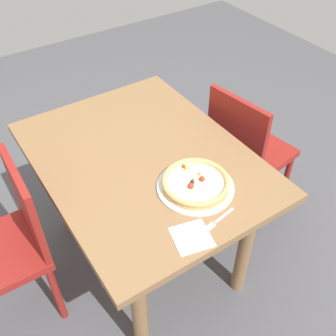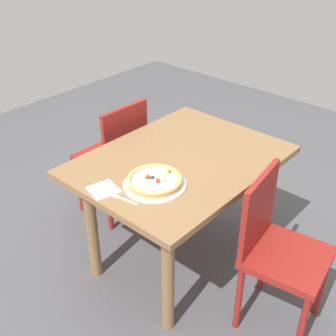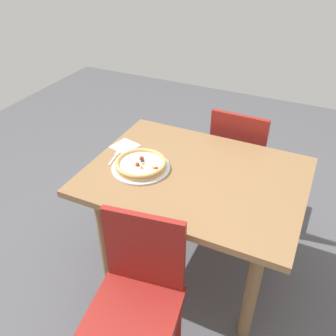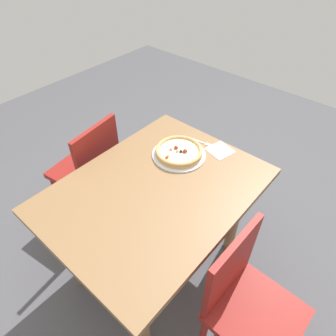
{
  "view_description": "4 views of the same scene",
  "coord_description": "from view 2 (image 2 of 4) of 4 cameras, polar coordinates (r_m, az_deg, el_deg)",
  "views": [
    {
      "loc": [
        -1.22,
        0.67,
        1.97
      ],
      "look_at": [
        -0.15,
        -0.04,
        0.79
      ],
      "focal_mm": 42.47,
      "sensor_mm": 36.0,
      "label": 1
    },
    {
      "loc": [
        -1.64,
        -1.37,
        2.01
      ],
      "look_at": [
        -0.15,
        -0.04,
        0.79
      ],
      "focal_mm": 46.21,
      "sensor_mm": 36.0,
      "label": 2
    },
    {
      "loc": [
        0.55,
        -1.53,
        1.93
      ],
      "look_at": [
        -0.15,
        -0.04,
        0.79
      ],
      "focal_mm": 38.75,
      "sensor_mm": 36.0,
      "label": 3
    },
    {
      "loc": [
        0.8,
        0.78,
        1.94
      ],
      "look_at": [
        -0.15,
        -0.04,
        0.79
      ],
      "focal_mm": 31.63,
      "sensor_mm": 36.0,
      "label": 4
    }
  ],
  "objects": [
    {
      "name": "fork",
      "position": [
        2.14,
        -6.15,
        -4.01
      ],
      "size": [
        0.04,
        0.17,
        0.0
      ],
      "rotation": [
        0.0,
        0.0,
        1.74
      ],
      "color": "silver",
      "rests_on": "dining_table"
    },
    {
      "name": "chair_far",
      "position": [
        3.06,
        -6.93,
        1.71
      ],
      "size": [
        0.41,
        0.41,
        0.9
      ],
      "rotation": [
        0.0,
        0.0,
        -0.02
      ],
      "color": "maroon",
      "rests_on": "ground"
    },
    {
      "name": "dining_table",
      "position": [
        2.53,
        1.55,
        -1.07
      ],
      "size": [
        1.18,
        0.9,
        0.77
      ],
      "color": "olive",
      "rests_on": "ground"
    },
    {
      "name": "plate",
      "position": [
        2.23,
        -1.76,
        -2.19
      ],
      "size": [
        0.33,
        0.33,
        0.01
      ],
      "primitive_type": "cylinder",
      "color": "silver",
      "rests_on": "dining_table"
    },
    {
      "name": "ground_plane",
      "position": [
        2.93,
        1.37,
        -11.82
      ],
      "size": [
        6.0,
        6.0,
        0.0
      ],
      "primitive_type": "plane",
      "color": "#4C4C51"
    },
    {
      "name": "chair_near",
      "position": [
        2.33,
        14.07,
        -10.12
      ],
      "size": [
        0.46,
        0.46,
        0.9
      ],
      "rotation": [
        0.0,
        0.0,
        3.29
      ],
      "color": "maroon",
      "rests_on": "ground"
    },
    {
      "name": "napkin",
      "position": [
        2.22,
        -8.52,
        -2.83
      ],
      "size": [
        0.17,
        0.17,
        0.0
      ],
      "primitive_type": "cube",
      "rotation": [
        0.0,
        0.0,
        -0.24
      ],
      "color": "white",
      "rests_on": "dining_table"
    },
    {
      "name": "pizza",
      "position": [
        2.22,
        -1.77,
        -1.64
      ],
      "size": [
        0.29,
        0.29,
        0.05
      ],
      "color": "tan",
      "rests_on": "plate"
    }
  ]
}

